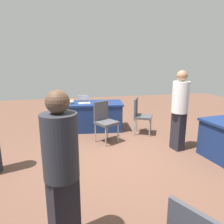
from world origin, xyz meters
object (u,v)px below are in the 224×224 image
Objects in this scene: table_foreground at (91,116)px; scissors_red at (107,102)px; chair_tucked_right at (141,114)px; person_attendee_standing at (180,107)px; yarn_ball at (72,102)px; laptop_silver at (84,102)px; chair_aisle at (105,119)px; person_attendee_browsing at (61,166)px.

scissors_red is at bearing 170.18° from table_foreground.
scissors_red is at bearing -99.69° from chair_tucked_right.
person_attendee_standing is 2.77m from yarn_ball.
laptop_silver is 0.64m from scissors_red.
scissors_red reaches higher than table_foreground.
chair_tucked_right reaches higher than table_foreground.
chair_aisle is 1.20m from yarn_ball.
person_attendee_standing reaches higher than yarn_ball.
chair_aisle is at bearing 126.87° from yarn_ball.
table_foreground is 1.94× the size of chair_tucked_right.
laptop_silver is at bearing -87.02° from chair_tucked_right.
person_attendee_browsing is at bearing -4.86° from chair_tucked_right.
laptop_silver is at bearing -143.88° from scissors_red.
laptop_silver reaches higher than yarn_ball.
scissors_red is at bearing 179.51° from yarn_ball.
laptop_silver is at bearing -98.03° from chair_aisle.
person_attendee_browsing is at bearing 86.11° from yarn_ball.
chair_aisle is 8.34× the size of yarn_ball.
scissors_red is at bearing -155.73° from person_attendee_standing.
laptop_silver is (0.38, -0.98, 0.25)m from chair_aisle.
table_foreground is 0.67m from yarn_ball.
person_attendee_standing reaches higher than laptop_silver.
table_foreground is at bearing -148.86° from scissors_red.
person_attendee_standing is 2.56m from laptop_silver.
chair_aisle is at bearing -43.79° from chair_tucked_right.
person_attendee_standing is 3.14m from person_attendee_browsing.
person_attendee_standing reaches higher than chair_tucked_right.
chair_tucked_right is (-1.22, 0.65, 0.15)m from table_foreground.
person_attendee_standing is (-0.43, 1.15, 0.41)m from chair_tucked_right.
person_attendee_standing is at bearing -169.28° from person_attendee_browsing.
person_attendee_browsing is at bearing -60.48° from person_attendee_standing.
chair_aisle is 1.71m from person_attendee_standing.
scissors_red is (-1.21, -3.75, -0.15)m from person_attendee_browsing.
scissors_red is at bearing -137.18° from person_attendee_browsing.
chair_tucked_right is at bearing -151.22° from person_attendee_browsing.
scissors_red is (1.20, -1.73, -0.18)m from person_attendee_standing.
laptop_silver is at bearing -172.04° from yarn_ball.
laptop_silver is 0.33m from yarn_ball.
table_foreground is 1.11× the size of person_attendee_browsing.
chair_tucked_right is 0.55× the size of person_attendee_standing.
table_foreground is 1.08× the size of person_attendee_standing.
chair_aisle reaches higher than chair_tucked_right.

